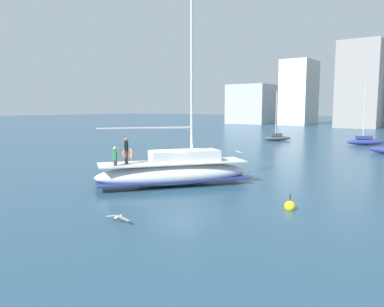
# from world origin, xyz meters

# --- Properties ---
(ground_plane) EXTENTS (400.00, 400.00, 0.00)m
(ground_plane) POSITION_xyz_m (0.00, 0.00, 0.00)
(ground_plane) COLOR #284C66
(main_sailboat) EXTENTS (7.71, 9.10, 12.08)m
(main_sailboat) POSITION_xyz_m (0.07, -0.44, 0.90)
(main_sailboat) COLOR white
(main_sailboat) RESTS_ON ground
(moored_sloop_near) EXTENTS (3.52, 3.91, 7.18)m
(moored_sloop_near) POSITION_xyz_m (-7.30, 32.99, 0.50)
(moored_sloop_near) COLOR #4C4C51
(moored_sloop_near) RESTS_ON ground
(moored_cutter_left) EXTENTS (4.60, 3.84, 8.50)m
(moored_cutter_left) POSITION_xyz_m (4.50, 33.52, 0.56)
(moored_cutter_left) COLOR navy
(moored_cutter_left) RESTS_ON ground
(seagull) EXTENTS (1.29, 0.47, 0.18)m
(seagull) POSITION_xyz_m (2.96, -7.91, 0.26)
(seagull) COLOR silver
(seagull) RESTS_ON ground
(mooring_buoy) EXTENTS (0.54, 0.54, 0.87)m
(mooring_buoy) POSITION_xyz_m (8.05, -1.66, 0.16)
(mooring_buoy) COLOR yellow
(mooring_buoy) RESTS_ON ground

